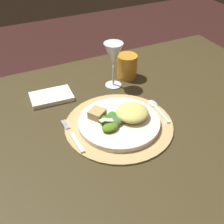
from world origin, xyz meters
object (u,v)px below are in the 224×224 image
(fork, at_px, (74,137))
(wine_glass, at_px, (113,56))
(dining_table, at_px, (108,146))
(amber_tumbler, at_px, (127,66))
(dinner_plate, at_px, (119,122))
(spoon, at_px, (156,107))
(napkin, at_px, (51,97))

(fork, height_order, wine_glass, wine_glass)
(fork, distance_m, wine_glass, 0.34)
(dining_table, xyz_separation_m, amber_tumbler, (0.19, 0.23, 0.14))
(dinner_plate, xyz_separation_m, amber_tumbler, (0.16, 0.26, 0.03))
(spoon, bearing_deg, amber_tumbler, 86.77)
(spoon, xyz_separation_m, napkin, (-0.30, 0.21, -0.00))
(napkin, xyz_separation_m, amber_tumbler, (0.31, 0.02, 0.04))
(fork, bearing_deg, spoon, 4.32)
(fork, distance_m, napkin, 0.24)
(spoon, relative_size, amber_tumbler, 1.44)
(fork, bearing_deg, dinner_plate, -1.18)
(dining_table, xyz_separation_m, spoon, (0.18, 0.00, 0.11))
(dinner_plate, bearing_deg, wine_glass, 68.25)
(dining_table, distance_m, dinner_plate, 0.12)
(dinner_plate, relative_size, wine_glass, 1.50)
(dinner_plate, bearing_deg, napkin, 121.60)
(napkin, bearing_deg, dinner_plate, -58.40)
(spoon, distance_m, napkin, 0.37)
(napkin, height_order, amber_tumbler, amber_tumbler)
(spoon, bearing_deg, fork, -175.68)
(fork, bearing_deg, dining_table, 10.04)
(dinner_plate, relative_size, spoon, 1.93)
(dinner_plate, height_order, fork, dinner_plate)
(dining_table, height_order, dinner_plate, dinner_plate)
(dining_table, height_order, amber_tumbler, amber_tumbler)
(dining_table, height_order, spoon, spoon)
(dinner_plate, distance_m, fork, 0.15)
(fork, bearing_deg, napkin, 89.47)
(spoon, bearing_deg, napkin, 144.46)
(dinner_plate, distance_m, spoon, 0.15)
(dinner_plate, relative_size, amber_tumbler, 2.77)
(dining_table, xyz_separation_m, fork, (-0.12, -0.02, 0.11))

